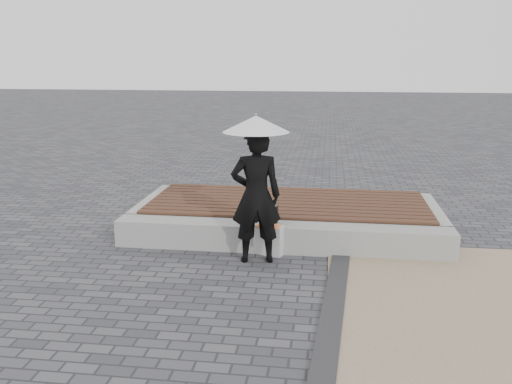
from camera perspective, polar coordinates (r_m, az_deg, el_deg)
ground at (r=6.69m, az=1.40°, el=-10.71°), size 80.00×80.00×0.00m
edging_band at (r=6.20m, az=7.94°, el=-12.77°), size 0.61×5.20×0.04m
seating_ledge at (r=8.10m, az=2.67°, el=-4.72°), size 5.00×0.45×0.40m
timber_platform at (r=9.24m, az=3.33°, el=-2.35°), size 5.00×2.00×0.40m
timber_decking at (r=9.18m, az=3.35°, el=-1.04°), size 4.60×2.00×0.04m
woman at (r=7.45m, az=0.00°, el=-0.42°), size 0.76×0.58×1.89m
parasol at (r=7.27m, az=0.00°, el=7.16°), size 0.89×0.89×1.14m
handbag at (r=8.08m, az=0.94°, el=-2.27°), size 0.39×0.17×0.27m
canvas_tote at (r=7.91m, az=1.36°, el=-5.02°), size 0.45×0.30×0.44m
magazine at (r=7.79m, az=1.33°, el=-3.57°), size 0.38×0.32×0.01m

